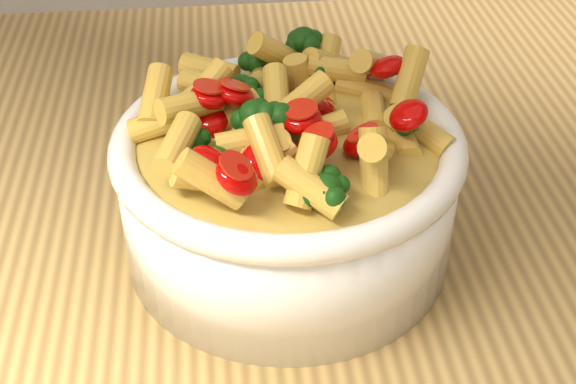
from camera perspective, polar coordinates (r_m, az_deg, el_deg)
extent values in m
cube|color=tan|center=(0.62, -0.40, -3.30)|extent=(1.20, 0.80, 0.04)
cylinder|color=white|center=(0.56, 0.00, -0.37)|extent=(0.23, 0.23, 0.09)
ellipsoid|color=white|center=(0.57, 0.00, -2.61)|extent=(0.21, 0.21, 0.03)
torus|color=white|center=(0.53, 0.00, 3.53)|extent=(0.24, 0.24, 0.02)
ellipsoid|color=gold|center=(0.53, 0.00, 3.53)|extent=(0.20, 0.20, 0.02)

